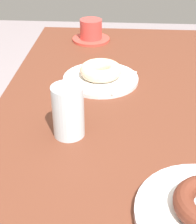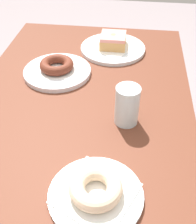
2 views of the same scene
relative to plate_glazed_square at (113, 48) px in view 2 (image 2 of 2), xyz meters
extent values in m
cube|color=brown|center=(-0.44, 0.07, -0.03)|extent=(1.26, 0.66, 0.06)
cylinder|color=brown|center=(0.11, -0.18, -0.39)|extent=(0.05, 0.05, 0.66)
cylinder|color=brown|center=(0.11, 0.32, -0.39)|extent=(0.05, 0.05, 0.66)
cylinder|color=white|center=(0.00, 0.00, 0.00)|extent=(0.24, 0.24, 0.01)
cube|color=white|center=(0.00, 0.00, 0.01)|extent=(0.19, 0.19, 0.00)
cube|color=tan|center=(0.00, 0.00, 0.03)|extent=(0.09, 0.09, 0.03)
cube|color=pink|center=(0.00, 0.00, 0.05)|extent=(0.09, 0.09, 0.01)
cylinder|color=tan|center=(0.00, 0.00, 0.05)|extent=(0.02, 0.02, 0.00)
cylinder|color=white|center=(-0.18, 0.17, 0.00)|extent=(0.22, 0.22, 0.02)
cube|color=white|center=(-0.18, 0.17, 0.01)|extent=(0.14, 0.14, 0.00)
torus|color=maroon|center=(-0.18, 0.17, 0.03)|extent=(0.11, 0.11, 0.03)
cylinder|color=white|center=(-0.63, -0.02, 0.00)|extent=(0.20, 0.20, 0.01)
cube|color=white|center=(-0.63, -0.02, 0.01)|extent=(0.19, 0.19, 0.00)
torus|color=beige|center=(-0.63, -0.02, 0.02)|extent=(0.11, 0.11, 0.03)
cylinder|color=silver|center=(-0.39, -0.07, 0.05)|extent=(0.06, 0.06, 0.11)
camera|label=1|loc=(0.17, 0.03, 0.40)|focal=54.41mm
camera|label=2|loc=(-0.98, -0.07, 0.52)|focal=46.65mm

